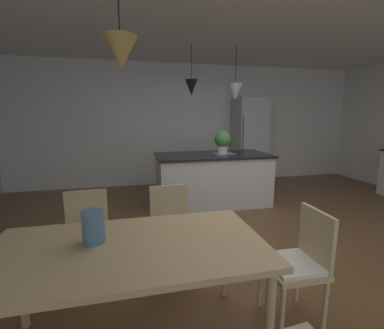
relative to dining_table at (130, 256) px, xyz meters
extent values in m
cube|color=brown|center=(1.47, 1.18, -0.70)|extent=(10.00, 8.40, 0.04)
cube|color=silver|center=(1.47, 4.44, 0.67)|extent=(10.00, 0.12, 2.70)
cube|color=tan|center=(0.00, 0.00, 0.05)|extent=(1.73, 0.91, 0.04)
cylinder|color=tan|center=(-0.79, 0.38, -0.31)|extent=(0.06, 0.06, 0.73)
cylinder|color=tan|center=(0.79, 0.38, -0.31)|extent=(0.06, 0.06, 0.73)
cylinder|color=tan|center=(0.79, -0.38, -0.31)|extent=(0.06, 0.06, 0.73)
cube|color=tan|center=(1.19, 0.00, -0.25)|extent=(0.41, 0.41, 0.04)
cube|color=white|center=(1.19, 0.00, -0.21)|extent=(0.37, 0.37, 0.03)
cube|color=tan|center=(1.37, 0.00, -0.02)|extent=(0.04, 0.38, 0.42)
cylinder|color=tan|center=(1.01, -0.17, -0.47)|extent=(0.04, 0.04, 0.41)
cylinder|color=tan|center=(1.02, 0.17, -0.47)|extent=(0.04, 0.04, 0.41)
cylinder|color=tan|center=(1.35, -0.17, -0.47)|extent=(0.04, 0.04, 0.41)
cylinder|color=tan|center=(1.36, 0.17, -0.47)|extent=(0.04, 0.04, 0.41)
cube|color=tan|center=(-0.39, 0.78, -0.25)|extent=(0.42, 0.42, 0.04)
cube|color=white|center=(-0.39, 0.78, -0.21)|extent=(0.38, 0.38, 0.03)
cube|color=tan|center=(-0.40, 0.96, -0.02)|extent=(0.38, 0.05, 0.42)
cylinder|color=tan|center=(-0.21, 0.62, -0.47)|extent=(0.04, 0.04, 0.41)
cylinder|color=tan|center=(-0.55, 0.60, -0.47)|extent=(0.04, 0.04, 0.41)
cylinder|color=tan|center=(-0.23, 0.95, -0.47)|extent=(0.04, 0.04, 0.41)
cylinder|color=tan|center=(-0.57, 0.94, -0.47)|extent=(0.04, 0.04, 0.41)
cube|color=tan|center=(0.39, 0.78, -0.25)|extent=(0.41, 0.41, 0.04)
cube|color=white|center=(0.39, 0.78, -0.21)|extent=(0.36, 0.36, 0.03)
cube|color=tan|center=(0.39, 0.96, -0.02)|extent=(0.38, 0.04, 0.42)
cylinder|color=tan|center=(0.56, 0.61, -0.47)|extent=(0.04, 0.04, 0.41)
cylinder|color=tan|center=(0.22, 0.60, -0.47)|extent=(0.04, 0.04, 0.41)
cylinder|color=tan|center=(0.56, 0.95, -0.47)|extent=(0.04, 0.04, 0.41)
cylinder|color=tan|center=(0.22, 0.94, -0.47)|extent=(0.04, 0.04, 0.41)
cube|color=silver|center=(1.43, 2.76, -0.24)|extent=(1.92, 0.91, 0.88)
cube|color=black|center=(1.43, 2.76, 0.20)|extent=(1.98, 0.97, 0.04)
cube|color=gray|center=(1.62, 2.76, 0.23)|extent=(0.36, 0.30, 0.01)
cube|color=#B2B5B7|center=(2.71, 4.04, 0.30)|extent=(0.68, 0.64, 1.96)
cylinder|color=#4C4C4C|center=(2.40, 3.70, 0.30)|extent=(0.02, 0.02, 1.17)
cone|color=olive|center=(0.00, 0.07, 1.24)|extent=(0.20, 0.20, 0.19)
cylinder|color=black|center=(1.04, 2.76, 1.74)|extent=(0.01, 0.01, 0.56)
cone|color=black|center=(1.04, 2.76, 1.34)|extent=(0.20, 0.20, 0.26)
cylinder|color=black|center=(1.81, 2.76, 1.72)|extent=(0.01, 0.01, 0.60)
cone|color=#B7B7B7|center=(1.81, 2.76, 1.28)|extent=(0.25, 0.25, 0.27)
cylinder|color=beige|center=(1.60, 2.76, 0.29)|extent=(0.17, 0.17, 0.14)
sphere|color=#478C42|center=(1.60, 2.76, 0.48)|extent=(0.29, 0.29, 0.29)
cylinder|color=slate|center=(-0.22, 0.09, 0.18)|extent=(0.14, 0.14, 0.21)
camera|label=1|loc=(0.03, -1.60, 0.88)|focal=24.73mm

